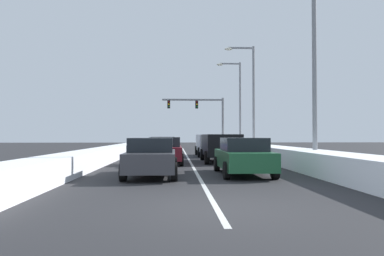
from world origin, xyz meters
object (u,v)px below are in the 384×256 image
Objects in this scene: suv_silver_right_lane_third at (210,143)px; sedan_charcoal_center_lane_nearest at (152,157)px; sedan_green_right_lane_nearest at (243,156)px; sedan_maroon_center_lane_second at (165,150)px; sedan_navy_center_lane_third at (163,147)px; street_lamp_right_mid at (250,90)px; street_lamp_right_far at (237,99)px; street_lamp_right_near at (307,60)px; suv_black_right_lane_second at (220,145)px; traffic_light_gantry at (204,112)px.

suv_silver_right_lane_third reaches higher than sedan_charcoal_center_lane_nearest.
sedan_maroon_center_lane_second is (-3.33, 5.79, 0.00)m from sedan_green_right_lane_nearest.
sedan_green_right_lane_nearest is at bearing -72.57° from sedan_navy_center_lane_third.
street_lamp_right_mid is 7.10m from street_lamp_right_far.
suv_silver_right_lane_third is at bearing 107.87° from street_lamp_right_near.
sedan_maroon_center_lane_second is at bearing -113.31° from suv_silver_right_lane_third.
suv_silver_right_lane_third is 0.52× the size of street_lamp_right_mid.
street_lamp_right_mid is (7.46, 16.89, 4.78)m from sedan_charcoal_center_lane_nearest.
street_lamp_right_far is (7.57, 23.99, 4.81)m from sedan_charcoal_center_lane_nearest.
street_lamp_right_far is (0.33, 21.31, 0.37)m from street_lamp_right_near.
suv_black_right_lane_second is 6.35m from suv_silver_right_lane_third.
sedan_charcoal_center_lane_nearest is at bearing -90.29° from sedan_navy_center_lane_third.
street_lamp_right_far is at bearing 89.12° from street_lamp_right_mid.
suv_black_right_lane_second reaches higher than sedan_maroon_center_lane_second.
sedan_green_right_lane_nearest is 1.00× the size of sedan_maroon_center_lane_second.
suv_black_right_lane_second is at bearing -103.37° from street_lamp_right_far.
suv_silver_right_lane_third is at bearing 75.19° from sedan_charcoal_center_lane_nearest.
suv_silver_right_lane_third is 0.52× the size of street_lamp_right_far.
suv_silver_right_lane_third is 1.09× the size of sedan_maroon_center_lane_second.
traffic_light_gantry reaches higher than sedan_navy_center_lane_third.
traffic_light_gantry is (0.72, 28.93, 3.73)m from sedan_green_right_lane_nearest.
suv_silver_right_lane_third is 14.30m from sedan_charcoal_center_lane_nearest.
sedan_green_right_lane_nearest is 6.67m from sedan_maroon_center_lane_second.
suv_silver_right_lane_third is at bearing -92.76° from traffic_light_gantry.
sedan_navy_center_lane_third is at bearing -104.02° from traffic_light_gantry.
suv_silver_right_lane_third is 4.07m from sedan_navy_center_lane_third.
street_lamp_right_mid reaches higher than suv_silver_right_lane_third.
sedan_navy_center_lane_third is at bearing -146.17° from street_lamp_right_mid.
sedan_maroon_center_lane_second is 19.82m from street_lamp_right_far.
suv_black_right_lane_second is 8.32m from sedan_charcoal_center_lane_nearest.
street_lamp_right_mid is (3.81, 3.07, 4.53)m from suv_silver_right_lane_third.
street_lamp_right_near is at bearing 32.85° from sedan_green_right_lane_nearest.
sedan_charcoal_center_lane_nearest is 19.07m from street_lamp_right_mid.
street_lamp_right_mid is (7.11, 10.72, 4.78)m from sedan_maroon_center_lane_second.
sedan_green_right_lane_nearest and sedan_maroon_center_lane_second have the same top height.
suv_silver_right_lane_third is at bearing 66.69° from sedan_maroon_center_lane_second.
suv_black_right_lane_second is 1.00× the size of suv_silver_right_lane_third.
street_lamp_right_far is at bearing 72.49° from sedan_charcoal_center_lane_nearest.
street_lamp_right_far is (7.51, 12.06, 4.81)m from sedan_navy_center_lane_third.
street_lamp_right_far is at bearing 80.65° from sedan_green_right_lane_nearest.
street_lamp_right_mid is at bearing 56.47° from sedan_maroon_center_lane_second.
traffic_light_gantry is 26.79m from street_lamp_right_near.
sedan_charcoal_center_lane_nearest is 0.60× the size of traffic_light_gantry.
sedan_navy_center_lane_third is at bearing -121.91° from street_lamp_right_far.
street_lamp_right_far reaches higher than suv_silver_right_lane_third.
suv_black_right_lane_second is 1.09× the size of sedan_maroon_center_lane_second.
street_lamp_right_far is (0.11, 7.10, 0.02)m from street_lamp_right_mid.
sedan_charcoal_center_lane_nearest is (-3.65, -7.47, -0.25)m from suv_black_right_lane_second.
sedan_charcoal_center_lane_nearest is 11.93m from sedan_navy_center_lane_third.
street_lamp_right_mid is at bearing 33.83° from sedan_navy_center_lane_third.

